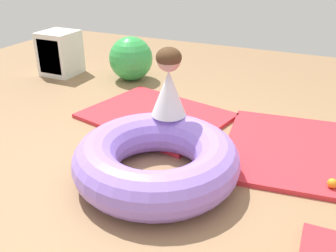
% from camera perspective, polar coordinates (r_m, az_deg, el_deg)
% --- Properties ---
extents(ground_plane, '(8.00, 8.00, 0.00)m').
position_cam_1_polar(ground_plane, '(2.91, -2.01, -6.65)').
color(ground_plane, '#93704C').
extents(gym_mat_far_right, '(1.86, 1.47, 0.04)m').
position_cam_1_polar(gym_mat_far_right, '(3.33, 23.79, -4.10)').
color(gym_mat_far_right, red).
rests_on(gym_mat_far_right, ground).
extents(gym_mat_center_rear, '(1.52, 1.30, 0.04)m').
position_cam_1_polar(gym_mat_center_rear, '(3.74, -1.88, 1.59)').
color(gym_mat_center_rear, red).
rests_on(gym_mat_center_rear, ground).
extents(inflatable_cushion, '(1.21, 1.21, 0.33)m').
position_cam_1_polar(inflatable_cushion, '(2.72, -1.78, -5.15)').
color(inflatable_cushion, '#9975EA').
rests_on(inflatable_cushion, ground).
extents(child_in_white, '(0.32, 0.32, 0.55)m').
position_cam_1_polar(child_in_white, '(2.93, 0.11, 6.56)').
color(child_in_white, white).
rests_on(child_in_white, inflatable_cushion).
extents(play_ball_orange, '(0.07, 0.07, 0.07)m').
position_cam_1_polar(play_ball_orange, '(2.86, 23.78, -8.00)').
color(play_ball_orange, orange).
rests_on(play_ball_orange, gym_mat_far_right).
extents(exercise_ball_large, '(0.55, 0.55, 0.55)m').
position_cam_1_polar(exercise_ball_large, '(4.78, -5.68, 10.20)').
color(exercise_ball_large, green).
rests_on(exercise_ball_large, ground).
extents(storage_cube, '(0.44, 0.44, 0.56)m').
position_cam_1_polar(storage_cube, '(5.17, -16.31, 10.57)').
color(storage_cube, silver).
rests_on(storage_cube, ground).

